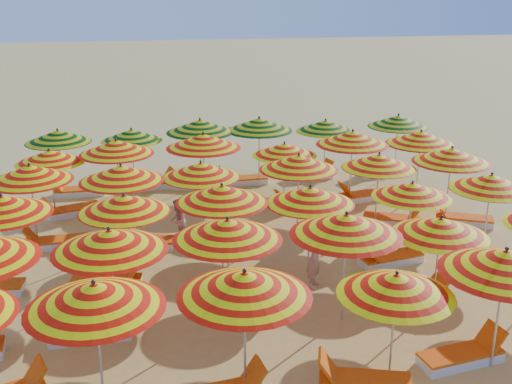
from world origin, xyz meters
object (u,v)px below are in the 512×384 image
Objects in this scene: umbrella_7 at (109,241)px; umbrella_20 at (201,170)px; lounger_13 at (55,242)px; lounger_15 at (393,220)px; umbrella_26 at (203,141)px; lounger_16 at (463,219)px; lounger_7 at (254,307)px; lounger_8 at (411,301)px; lounger_17 at (72,210)px; lounger_21 at (78,191)px; lounger_3 at (462,356)px; lounger_19 at (300,203)px; umbrella_3 at (396,285)px; umbrella_18 at (30,173)px; umbrella_8 at (227,230)px; lounger_18 at (221,204)px; beachgoer_a at (315,258)px; lounger_20 at (362,196)px; lounger_26 at (379,171)px; umbrella_29 at (421,138)px; umbrella_9 at (346,225)px; umbrella_33 at (259,124)px; lounger_12 at (389,258)px; umbrella_30 at (58,136)px; lounger_6 at (92,332)px; umbrella_35 at (398,121)px; umbrella_25 at (116,147)px; lounger_24 at (242,180)px; umbrella_22 at (379,161)px; lounger_14 at (144,241)px; umbrella_1 at (94,296)px; lounger_2 at (362,382)px; umbrella_2 at (245,285)px; umbrella_16 at (412,190)px; umbrella_34 at (325,126)px; umbrella_27 at (284,149)px; umbrella_15 at (310,196)px; umbrella_32 at (200,126)px; lounger_23 at (188,184)px; umbrella_13 at (124,204)px; umbrella_12 at (2,205)px; umbrella_28 at (353,138)px; lounger_11 at (108,282)px; umbrella_23 at (452,155)px; umbrella_4 at (505,262)px; beachgoer_b at (178,220)px.

umbrella_7 is 5.53m from umbrella_20.
lounger_15 is at bearing 176.27° from lounger_13.
umbrella_26 is 1.55× the size of lounger_16.
lounger_8 is (3.63, -0.31, 0.00)m from lounger_7.
lounger_21 is at bearing -111.68° from lounger_17.
lounger_19 is at bearing 87.02° from lounger_3.
umbrella_18 reaches higher than umbrella_3.
umbrella_8 is 1.44× the size of lounger_18.
beachgoer_a reaches higher than lounger_17.
lounger_8 is 0.99× the size of lounger_20.
lounger_26 is (11.16, 0.55, 0.00)m from lounger_21.
umbrella_9 is at bearing -123.18° from umbrella_29.
umbrella_33 reaches higher than lounger_12.
umbrella_30 is 10.09m from lounger_6.
lounger_6 is at bearing 48.96° from lounger_16.
umbrella_33 is 3.54m from lounger_18.
umbrella_35 is at bearing -164.33° from lounger_19.
umbrella_25 reaches higher than lounger_21.
lounger_24 is at bearing -145.76° from lounger_13.
lounger_6 is (-7.32, 2.12, 0.00)m from lounger_3.
umbrella_22 reaches higher than lounger_14.
umbrella_1 is 1.18× the size of umbrella_20.
lounger_8 is 0.98× the size of lounger_19.
umbrella_2 is at bearing 9.83° from lounger_2.
umbrella_18 is 10.01m from lounger_12.
umbrella_30 is (-4.78, 2.11, -0.17)m from umbrella_26.
umbrella_34 is (-0.36, 7.30, 0.07)m from umbrella_16.
umbrella_1 reaches higher than umbrella_27.
umbrella_15 is 4.79m from lounger_15.
lounger_19 is (8.04, 1.87, -2.01)m from umbrella_18.
lounger_12 is (4.39, -7.32, -2.09)m from umbrella_32.
umbrella_18 is at bearing 134.03° from umbrella_8.
lounger_23 is (-0.13, 4.70, -1.93)m from umbrella_20.
umbrella_35 is (9.83, 7.48, 0.03)m from umbrella_13.
umbrella_12 is 14.31m from lounger_26.
umbrella_15 is 1.12× the size of umbrella_27.
lounger_6 and lounger_20 have the same top height.
umbrella_28 is 1.56× the size of lounger_11.
lounger_2 is at bearing -124.17° from umbrella_23.
umbrella_12 is 5.49m from umbrella_25.
lounger_2 is 1.01× the size of lounger_12.
umbrella_7 is at bearing -13.72° from lounger_2.
umbrella_35 is at bearing 1.60° from umbrella_32.
umbrella_7 is (-7.32, 2.34, -0.05)m from umbrella_4.
lounger_20 is (9.62, -0.16, 0.00)m from lounger_17.
umbrella_12 is 1.35× the size of lounger_14.
umbrella_23 is (9.77, 5.02, -0.04)m from umbrella_7.
beachgoer_b is (-5.99, -0.15, -1.44)m from umbrella_22.
umbrella_32 is 0.88× the size of umbrella_35.
lounger_16 is at bearing -41.38° from umbrella_33.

